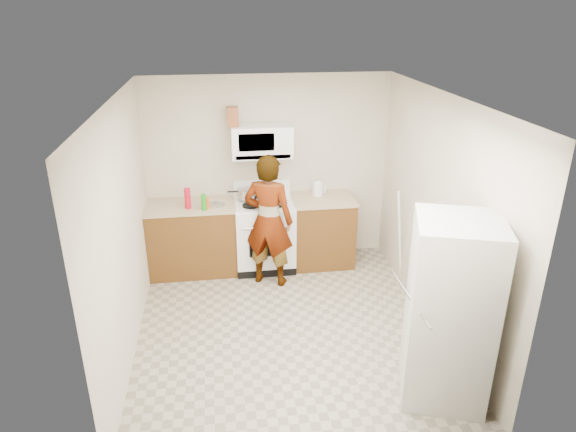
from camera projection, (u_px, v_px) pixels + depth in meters
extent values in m
plane|color=gray|center=(287.00, 327.00, 5.64)|extent=(3.60, 3.60, 0.00)
cube|color=beige|center=(269.00, 170.00, 6.80)|extent=(3.20, 0.02, 2.50)
cube|color=beige|center=(437.00, 215.00, 5.37)|extent=(0.02, 3.60, 2.50)
cube|color=#573114|center=(193.00, 239.00, 6.70)|extent=(1.12, 0.62, 0.90)
cube|color=tan|center=(190.00, 206.00, 6.52)|extent=(1.14, 0.64, 0.03)
cube|color=#573114|center=(322.00, 232.00, 6.92)|extent=(0.80, 0.62, 0.90)
cube|color=tan|center=(323.00, 199.00, 6.74)|extent=(0.82, 0.64, 0.03)
cube|color=white|center=(264.00, 235.00, 6.81)|extent=(0.76, 0.65, 0.90)
cube|color=white|center=(264.00, 203.00, 6.63)|extent=(0.76, 0.62, 0.03)
cube|color=white|center=(262.00, 187.00, 6.85)|extent=(0.76, 0.08, 0.20)
cube|color=white|center=(262.00, 141.00, 6.45)|extent=(0.76, 0.38, 0.40)
imported|color=tan|center=(269.00, 221.00, 6.26)|extent=(0.72, 0.62, 1.68)
cube|color=silver|center=(449.00, 312.00, 4.41)|extent=(0.88, 0.88, 1.70)
cylinder|color=white|center=(318.00, 189.00, 6.80)|extent=(0.16, 0.16, 0.17)
cube|color=brown|center=(233.00, 117.00, 6.27)|extent=(0.14, 0.14, 0.24)
cylinder|color=#B9B8BD|center=(246.00, 194.00, 6.65)|extent=(0.25, 0.25, 0.12)
cube|color=white|center=(277.00, 202.00, 6.53)|extent=(0.29, 0.25, 0.05)
cylinder|color=red|center=(188.00, 198.00, 6.36)|extent=(0.08, 0.08, 0.26)
cylinder|color=#E34819|center=(208.00, 203.00, 6.36)|extent=(0.05, 0.05, 0.14)
cylinder|color=#1A911A|center=(204.00, 202.00, 6.31)|extent=(0.07, 0.07, 0.20)
cylinder|color=white|center=(215.00, 204.00, 6.51)|extent=(0.31, 0.31, 0.01)
cylinder|color=white|center=(400.00, 236.00, 6.36)|extent=(0.22, 0.19, 1.24)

